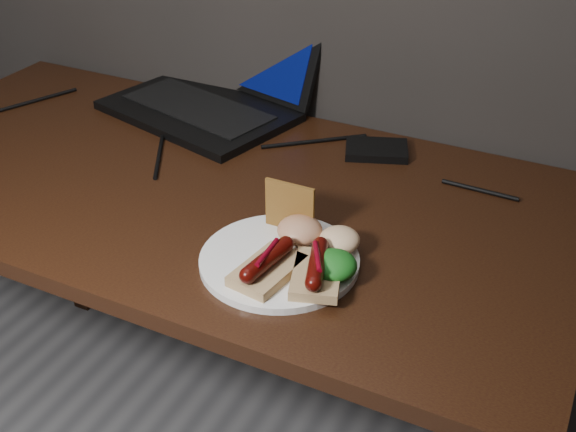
{
  "coord_description": "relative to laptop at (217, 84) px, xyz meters",
  "views": [
    {
      "loc": [
        0.66,
        0.42,
        1.41
      ],
      "look_at": [
        0.25,
        1.25,
        0.82
      ],
      "focal_mm": 45.0,
      "sensor_mm": 36.0,
      "label": 1
    }
  ],
  "objects": [
    {
      "name": "coleslaw_mound",
      "position": [
        0.47,
        -0.41,
        -0.02
      ],
      "size": [
        0.06,
        0.06,
        0.04
      ],
      "primitive_type": "ellipsoid",
      "color": "beige",
      "rests_on": "plate"
    },
    {
      "name": "bread_sausage_center",
      "position": [
        0.4,
        -0.52,
        -0.02
      ],
      "size": [
        0.09,
        0.12,
        0.04
      ],
      "color": "tan",
      "rests_on": "plate"
    },
    {
      "name": "salad_greens",
      "position": [
        0.49,
        -0.48,
        -0.02
      ],
      "size": [
        0.07,
        0.07,
        0.04
      ],
      "primitive_type": "ellipsoid",
      "color": "#114F0F",
      "rests_on": "plate"
    },
    {
      "name": "laptop",
      "position": [
        0.0,
        0.0,
        0.0
      ],
      "size": [
        0.47,
        0.43,
        0.25
      ],
      "color": "black",
      "rests_on": "desk"
    },
    {
      "name": "crispbread",
      "position": [
        0.37,
        -0.39,
        0.0
      ],
      "size": [
        0.08,
        0.01,
        0.08
      ],
      "primitive_type": "cube",
      "color": "#9B682A",
      "rests_on": "plate"
    },
    {
      "name": "plate",
      "position": [
        0.39,
        -0.47,
        -0.05
      ],
      "size": [
        0.31,
        0.31,
        0.01
      ],
      "primitive_type": "cylinder",
      "rotation": [
        0.0,
        0.0,
        0.33
      ],
      "color": "white",
      "rests_on": "desk"
    },
    {
      "name": "bread_sausage_right",
      "position": [
        0.47,
        -0.49,
        -0.02
      ],
      "size": [
        0.1,
        0.13,
        0.04
      ],
      "color": "tan",
      "rests_on": "plate"
    },
    {
      "name": "desk",
      "position": [
        0.14,
        -0.31,
        -0.14
      ],
      "size": [
        1.4,
        0.7,
        0.75
      ],
      "color": "black",
      "rests_on": "ground"
    },
    {
      "name": "hard_drive",
      "position": [
        0.4,
        -0.06,
        -0.05
      ],
      "size": [
        0.14,
        0.12,
        0.02
      ],
      "primitive_type": "cube",
      "rotation": [
        0.0,
        0.0,
        0.36
      ],
      "color": "black",
      "rests_on": "desk"
    },
    {
      "name": "desk_cables",
      "position": [
        0.1,
        -0.15,
        -0.05
      ],
      "size": [
        1.11,
        0.35,
        0.01
      ],
      "color": "black",
      "rests_on": "desk"
    },
    {
      "name": "salsa_mound",
      "position": [
        0.4,
        -0.42,
        -0.02
      ],
      "size": [
        0.07,
        0.07,
        0.04
      ],
      "primitive_type": "ellipsoid",
      "color": "#A01F10",
      "rests_on": "plate"
    }
  ]
}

